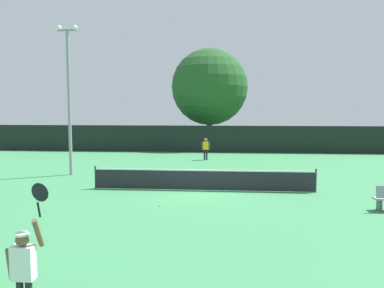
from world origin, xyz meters
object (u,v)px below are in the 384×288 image
(player_receiving, at_px, (206,147))
(large_tree, at_px, (210,87))
(parked_car_near, at_px, (233,138))
(parked_car_far, at_px, (308,137))
(light_pole, at_px, (69,91))
(tennis_ball, at_px, (160,205))
(player_serving, at_px, (24,264))
(parked_car_mid, at_px, (275,137))

(player_receiving, relative_size, large_tree, 0.16)
(player_receiving, relative_size, parked_car_near, 0.36)
(parked_car_far, bearing_deg, player_receiving, -133.93)
(large_tree, relative_size, parked_car_near, 2.22)
(light_pole, xyz_separation_m, large_tree, (7.18, 16.50, 1.12))
(player_receiving, relative_size, tennis_ball, 22.91)
(parked_car_near, bearing_deg, large_tree, -140.61)
(player_receiving, bearing_deg, tennis_ball, 85.42)
(parked_car_near, bearing_deg, tennis_ball, -94.64)
(tennis_ball, height_order, parked_car_near, parked_car_near)
(player_serving, xyz_separation_m, light_pole, (-5.27, 14.70, 3.65))
(large_tree, xyz_separation_m, parked_car_far, (10.19, 3.67, -5.07))
(player_receiving, distance_m, parked_car_far, 16.59)
(parked_car_near, height_order, parked_car_far, same)
(parked_car_far, bearing_deg, large_tree, -166.73)
(player_serving, height_order, parked_car_mid, player_serving)
(light_pole, relative_size, parked_car_far, 1.89)
(player_receiving, distance_m, tennis_ball, 13.60)
(parked_car_near, bearing_deg, player_receiving, -98.27)
(tennis_ball, height_order, light_pole, light_pole)
(player_serving, height_order, light_pole, light_pole)
(player_receiving, bearing_deg, parked_car_far, -127.41)
(player_receiving, relative_size, parked_car_mid, 0.36)
(player_serving, relative_size, parked_car_mid, 0.56)
(parked_car_near, relative_size, parked_car_far, 0.98)
(player_serving, relative_size, parked_car_far, 0.56)
(player_serving, relative_size, large_tree, 0.26)
(large_tree, bearing_deg, parked_car_far, 19.79)
(player_serving, distance_m, light_pole, 16.04)
(light_pole, bearing_deg, parked_car_mid, 55.67)
(player_serving, bearing_deg, parked_car_mid, 75.98)
(player_serving, distance_m, parked_car_near, 33.22)
(player_receiving, height_order, tennis_ball, player_receiving)
(player_serving, distance_m, tennis_ball, 8.28)
(parked_car_near, xyz_separation_m, parked_car_mid, (4.55, 2.40, 0.00))
(tennis_ball, relative_size, large_tree, 0.01)
(parked_car_mid, bearing_deg, large_tree, -142.60)
(light_pole, xyz_separation_m, parked_car_near, (9.54, 18.24, -3.94))
(player_receiving, bearing_deg, parked_car_mid, -116.48)
(tennis_ball, xyz_separation_m, light_pole, (-6.21, 6.54, 4.69))
(player_serving, height_order, tennis_ball, player_serving)
(parked_car_near, bearing_deg, light_pole, -114.60)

